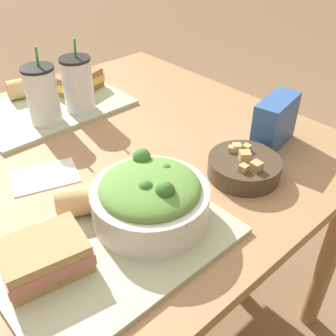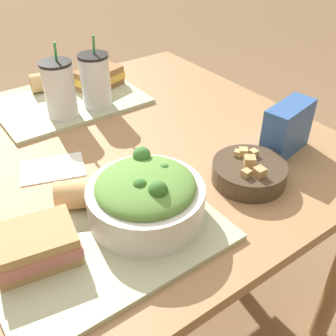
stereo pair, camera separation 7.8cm
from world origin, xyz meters
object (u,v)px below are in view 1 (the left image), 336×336
(chip_bag, at_px, (275,122))
(baguette_near, at_px, (85,200))
(baguette_far, at_px, (26,87))
(drink_cup_dark, at_px, (43,97))
(drink_cup_red, at_px, (78,86))
(salad_bowl, at_px, (150,197))
(sandwich_far, at_px, (78,82))
(sandwich_near, at_px, (45,256))
(soup_bowl, at_px, (244,166))
(napkin_folded, at_px, (44,176))

(chip_bag, bearing_deg, baguette_near, 159.05)
(baguette_far, xyz_separation_m, drink_cup_dark, (-0.03, -0.20, 0.05))
(drink_cup_red, bearing_deg, salad_bowl, -106.95)
(sandwich_far, relative_size, chip_bag, 1.09)
(chip_bag, bearing_deg, drink_cup_red, 108.41)
(sandwich_near, relative_size, drink_cup_dark, 0.76)
(soup_bowl, height_order, drink_cup_dark, drink_cup_dark)
(sandwich_near, distance_m, drink_cup_dark, 0.57)
(soup_bowl, bearing_deg, drink_cup_dark, 112.67)
(drink_cup_red, bearing_deg, baguette_near, -120.96)
(drink_cup_red, xyz_separation_m, napkin_folded, (-0.25, -0.22, -0.09))
(soup_bowl, xyz_separation_m, napkin_folded, (-0.36, 0.32, -0.03))
(sandwich_near, height_order, drink_cup_dark, drink_cup_dark)
(drink_cup_dark, bearing_deg, baguette_near, -107.68)
(sandwich_far, height_order, napkin_folded, sandwich_far)
(salad_bowl, relative_size, sandwich_far, 1.36)
(drink_cup_red, height_order, chip_bag, drink_cup_red)
(baguette_far, distance_m, drink_cup_red, 0.22)
(soup_bowl, distance_m, drink_cup_red, 0.56)
(sandwich_near, height_order, drink_cup_red, drink_cup_red)
(drink_cup_red, distance_m, chip_bag, 0.58)
(salad_bowl, bearing_deg, drink_cup_red, 73.05)
(salad_bowl, xyz_separation_m, napkin_folded, (-0.09, 0.29, -0.06))
(salad_bowl, bearing_deg, chip_bag, 1.66)
(chip_bag, bearing_deg, baguette_far, 106.49)
(baguette_far, bearing_deg, soup_bowl, -153.34)
(baguette_near, xyz_separation_m, drink_cup_red, (0.25, 0.41, 0.05))
(drink_cup_dark, relative_size, drink_cup_red, 1.01)
(drink_cup_dark, bearing_deg, salad_bowl, -94.64)
(sandwich_far, relative_size, drink_cup_red, 0.81)
(sandwich_near, bearing_deg, soup_bowl, 4.68)
(salad_bowl, distance_m, baguette_near, 0.14)
(salad_bowl, distance_m, sandwich_near, 0.23)
(soup_bowl, distance_m, baguette_near, 0.38)
(salad_bowl, distance_m, soup_bowl, 0.27)
(soup_bowl, distance_m, sandwich_near, 0.50)
(sandwich_near, xyz_separation_m, sandwich_far, (0.45, 0.62, -0.00))
(salad_bowl, height_order, drink_cup_dark, drink_cup_dark)
(baguette_far, bearing_deg, baguette_near, 176.88)
(drink_cup_dark, xyz_separation_m, napkin_folded, (-0.13, -0.22, -0.09))
(baguette_near, distance_m, napkin_folded, 0.19)
(baguette_near, xyz_separation_m, drink_cup_dark, (0.13, 0.41, 0.05))
(sandwich_far, bearing_deg, sandwich_near, -142.78)
(drink_cup_red, bearing_deg, sandwich_near, -127.65)
(chip_bag, relative_size, napkin_folded, 0.89)
(baguette_near, xyz_separation_m, baguette_far, (0.17, 0.61, 0.00))
(baguette_near, bearing_deg, drink_cup_red, -3.87)
(drink_cup_red, bearing_deg, chip_bag, -60.58)
(salad_bowl, xyz_separation_m, sandwich_far, (0.23, 0.64, -0.02))
(soup_bowl, relative_size, napkin_folded, 0.97)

